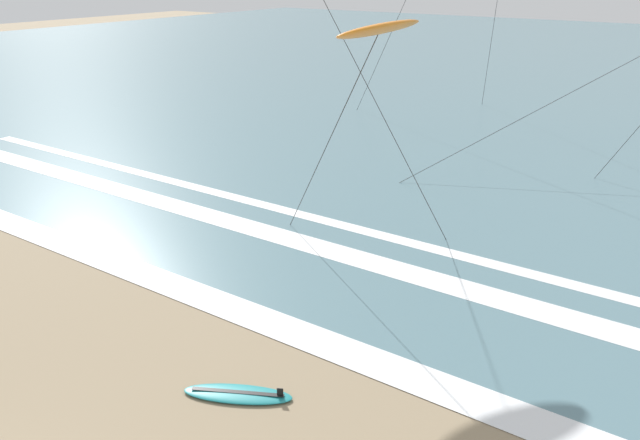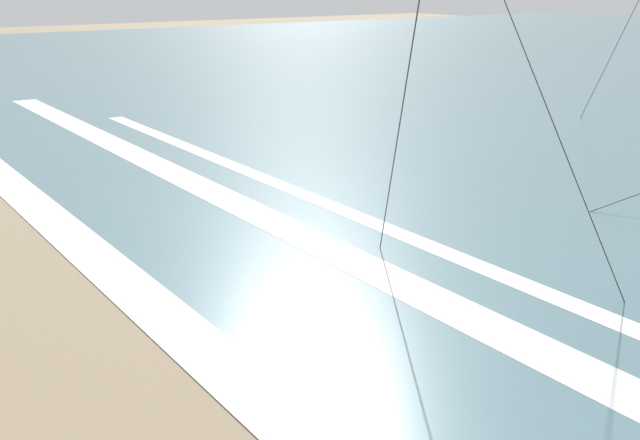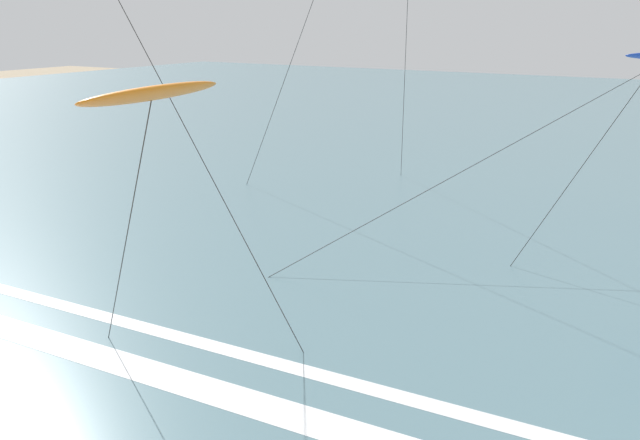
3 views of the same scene
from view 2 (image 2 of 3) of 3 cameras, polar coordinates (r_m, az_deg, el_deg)
name	(u,v)px [view 2 (image 2 of 3)]	position (r m, az deg, el deg)	size (l,w,h in m)	color
wave_foam_shoreline	(290,423)	(10.00, -2.19, -14.62)	(38.07, 0.99, 0.01)	white
wave_foam_mid_break	(545,354)	(12.06, 16.10, -9.38)	(58.31, 0.99, 0.01)	white
wave_foam_outer_break	(590,312)	(13.70, 19.13, -6.35)	(44.21, 0.54, 0.01)	white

